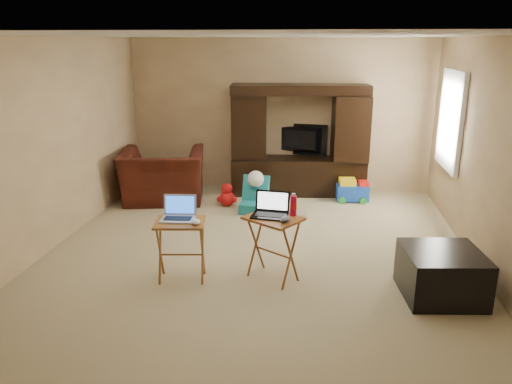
# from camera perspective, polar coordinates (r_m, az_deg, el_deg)

# --- Properties ---
(floor) EXTENTS (5.50, 5.50, 0.00)m
(floor) POSITION_cam_1_polar(r_m,az_deg,el_deg) (6.11, 0.25, -6.65)
(floor) COLOR #C4B588
(floor) RESTS_ON ground
(ceiling) EXTENTS (5.50, 5.50, 0.00)m
(ceiling) POSITION_cam_1_polar(r_m,az_deg,el_deg) (5.60, 0.28, 17.49)
(ceiling) COLOR silver
(ceiling) RESTS_ON ground
(wall_back) EXTENTS (5.00, 0.00, 5.00)m
(wall_back) POSITION_cam_1_polar(r_m,az_deg,el_deg) (8.42, 2.66, 8.75)
(wall_back) COLOR tan
(wall_back) RESTS_ON ground
(wall_front) EXTENTS (5.00, 0.00, 5.00)m
(wall_front) POSITION_cam_1_polar(r_m,az_deg,el_deg) (3.13, -6.14, -5.58)
(wall_front) COLOR tan
(wall_front) RESTS_ON ground
(wall_left) EXTENTS (0.00, 5.50, 5.50)m
(wall_left) POSITION_cam_1_polar(r_m,az_deg,el_deg) (6.53, -22.16, 5.13)
(wall_left) COLOR tan
(wall_left) RESTS_ON ground
(wall_right) EXTENTS (0.00, 5.50, 5.50)m
(wall_right) POSITION_cam_1_polar(r_m,az_deg,el_deg) (5.96, 24.90, 3.78)
(wall_right) COLOR tan
(wall_right) RESTS_ON ground
(window_pane) EXTENTS (0.00, 1.20, 1.20)m
(window_pane) POSITION_cam_1_polar(r_m,az_deg,el_deg) (7.40, 21.49, 7.64)
(window_pane) COLOR white
(window_pane) RESTS_ON ground
(window_frame) EXTENTS (0.06, 1.14, 1.34)m
(window_frame) POSITION_cam_1_polar(r_m,az_deg,el_deg) (7.40, 21.34, 7.65)
(window_frame) COLOR white
(window_frame) RESTS_ON ground
(entertainment_center) EXTENTS (2.23, 0.76, 1.79)m
(entertainment_center) POSITION_cam_1_polar(r_m,az_deg,el_deg) (8.16, 4.92, 5.90)
(entertainment_center) COLOR black
(entertainment_center) RESTS_ON floor
(television) EXTENTS (0.91, 0.27, 0.52)m
(television) POSITION_cam_1_polar(r_m,az_deg,el_deg) (8.38, 4.99, 5.93)
(television) COLOR black
(television) RESTS_ON entertainment_center
(recliner) EXTENTS (1.44, 1.31, 0.81)m
(recliner) POSITION_cam_1_polar(r_m,az_deg,el_deg) (7.97, -10.58, 1.81)
(recliner) COLOR #45170E
(recliner) RESTS_ON floor
(child_rocker) EXTENTS (0.45, 0.50, 0.53)m
(child_rocker) POSITION_cam_1_polar(r_m,az_deg,el_deg) (7.36, -0.17, -0.31)
(child_rocker) COLOR #177781
(child_rocker) RESTS_ON floor
(plush_toy) EXTENTS (0.33, 0.27, 0.36)m
(plush_toy) POSITION_cam_1_polar(r_m,az_deg,el_deg) (7.67, -3.34, -0.28)
(plush_toy) COLOR red
(plush_toy) RESTS_ON floor
(push_toy) EXTENTS (0.53, 0.40, 0.38)m
(push_toy) POSITION_cam_1_polar(r_m,az_deg,el_deg) (8.02, 10.98, 0.26)
(push_toy) COLOR blue
(push_toy) RESTS_ON floor
(ottoman) EXTENTS (0.82, 0.82, 0.47)m
(ottoman) POSITION_cam_1_polar(r_m,az_deg,el_deg) (5.31, 20.44, -8.77)
(ottoman) COLOR black
(ottoman) RESTS_ON floor
(tray_table_left) EXTENTS (0.56, 0.47, 0.66)m
(tray_table_left) POSITION_cam_1_polar(r_m,az_deg,el_deg) (5.33, -8.53, -6.65)
(tray_table_left) COLOR #A26327
(tray_table_left) RESTS_ON floor
(tray_table_right) EXTENTS (0.68, 0.65, 0.70)m
(tray_table_right) POSITION_cam_1_polar(r_m,az_deg,el_deg) (5.29, 1.95, -6.45)
(tray_table_right) COLOR brown
(tray_table_right) RESTS_ON floor
(laptop_left) EXTENTS (0.36, 0.31, 0.24)m
(laptop_left) POSITION_cam_1_polar(r_m,az_deg,el_deg) (5.21, -8.98, -1.96)
(laptop_left) COLOR #B6B6BB
(laptop_left) RESTS_ON tray_table_left
(laptop_right) EXTENTS (0.39, 0.33, 0.24)m
(laptop_right) POSITION_cam_1_polar(r_m,az_deg,el_deg) (5.14, 1.58, -1.55)
(laptop_right) COLOR black
(laptop_right) RESTS_ON tray_table_right
(mouse_left) EXTENTS (0.11, 0.15, 0.05)m
(mouse_left) POSITION_cam_1_polar(r_m,az_deg,el_deg) (5.09, -6.86, -3.42)
(mouse_left) COLOR silver
(mouse_left) RESTS_ON tray_table_left
(mouse_right) EXTENTS (0.13, 0.16, 0.06)m
(mouse_right) POSITION_cam_1_polar(r_m,az_deg,el_deg) (5.03, 3.33, -3.12)
(mouse_right) COLOR #3F3F44
(mouse_right) RESTS_ON tray_table_right
(water_bottle) EXTENTS (0.07, 0.07, 0.21)m
(water_bottle) POSITION_cam_1_polar(r_m,az_deg,el_deg) (5.18, 4.29, -1.58)
(water_bottle) COLOR #B30B28
(water_bottle) RESTS_ON tray_table_right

